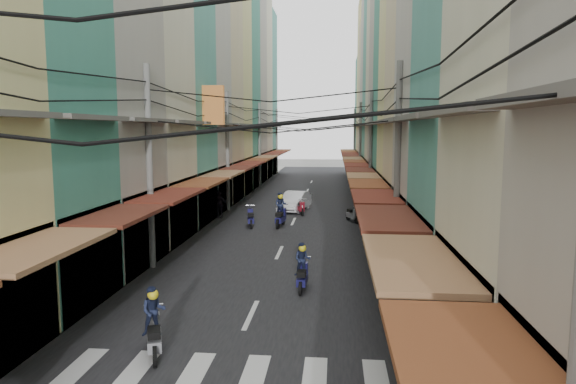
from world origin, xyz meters
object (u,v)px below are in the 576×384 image
Objects in this scene: bicycle at (456,299)px; traffic_sign at (474,274)px; white_car at (295,211)px; market_umbrella at (451,263)px.

traffic_sign is at bearing -170.65° from bicycle.
market_umbrella is at bearing -61.76° from white_car.
traffic_sign is (6.24, -22.45, 2.09)m from white_car.
white_car is 1.63× the size of traffic_sign.
traffic_sign reaches higher than bicycle.
white_car is 21.71m from market_umbrella.
white_car is at bearing 106.24° from market_umbrella.
bicycle is 3.32m from market_umbrella.
bicycle is 0.68× the size of market_umbrella.
market_umbrella reaches higher than white_car.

